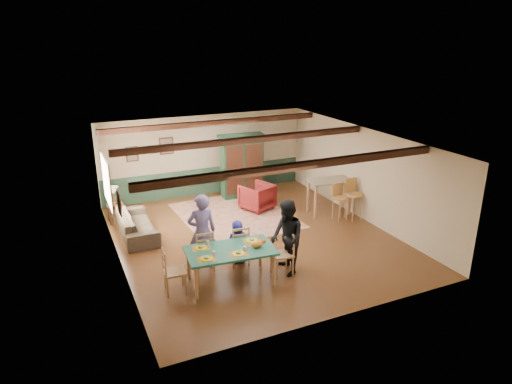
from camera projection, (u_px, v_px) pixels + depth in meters
name	position (u px, v px, depth m)	size (l,w,h in m)	color
floor	(254.00, 238.00, 12.32)	(8.00, 8.00, 0.00)	#4C2915
wall_back	(205.00, 155.00, 15.31)	(7.00, 0.02, 2.70)	beige
wall_left	(116.00, 211.00, 10.50)	(0.02, 8.00, 2.70)	beige
wall_right	(364.00, 174.00, 13.24)	(0.02, 8.00, 2.70)	beige
ceiling	(254.00, 140.00, 11.43)	(7.00, 8.00, 0.02)	white
wainscot_back	(206.00, 181.00, 15.59)	(6.95, 0.03, 0.90)	#1E3829
ceiling_beam_front	(299.00, 166.00, 9.48)	(6.95, 0.16, 0.16)	black
ceiling_beam_mid	(248.00, 140.00, 11.80)	(6.95, 0.16, 0.16)	black
ceiling_beam_back	(214.00, 123.00, 14.04)	(6.95, 0.16, 0.16)	black
window_left	(106.00, 182.00, 11.91)	(0.06, 1.60, 1.30)	white
picture_left_wall	(119.00, 203.00, 9.87)	(0.04, 0.42, 0.52)	gray
picture_back_a	(166.00, 146.00, 14.63)	(0.45, 0.04, 0.55)	gray
picture_back_b	(132.00, 154.00, 14.25)	(0.38, 0.04, 0.48)	gray
dining_table	(231.00, 266.00, 9.99)	(1.91, 1.06, 0.80)	#1D5E4B
dining_chair_far_left	(204.00, 250.00, 10.50)	(0.45, 0.47, 1.01)	tan
dining_chair_far_right	(239.00, 244.00, 10.76)	(0.45, 0.47, 1.01)	tan
dining_chair_end_left	(175.00, 271.00, 9.57)	(0.45, 0.47, 1.01)	tan
dining_chair_end_right	(282.00, 253.00, 10.33)	(0.45, 0.47, 1.01)	tan
person_man	(202.00, 232.00, 10.44)	(0.67, 0.44, 1.83)	slate
person_woman	(287.00, 238.00, 10.24)	(0.85, 0.66, 1.75)	black
person_child	(238.00, 242.00, 10.83)	(0.52, 0.34, 1.07)	navy
cat	(257.00, 244.00, 9.91)	(0.38, 0.15, 0.19)	orange
place_setting_near_left	(207.00, 257.00, 9.42)	(0.42, 0.32, 0.11)	yellow
place_setting_near_center	(238.00, 252.00, 9.63)	(0.42, 0.32, 0.11)	yellow
place_setting_far_left	(201.00, 246.00, 9.89)	(0.42, 0.32, 0.11)	yellow
place_setting_far_right	(252.00, 239.00, 10.26)	(0.42, 0.32, 0.11)	yellow
area_rug	(235.00, 215.00, 13.81)	(3.08, 3.65, 0.01)	beige
armoire	(242.00, 166.00, 15.14)	(1.49, 0.60, 2.11)	#13311F
armchair	(257.00, 197.00, 14.19)	(0.88, 0.90, 0.82)	#4E0F14
sofa	(137.00, 224.00, 12.37)	(2.17, 0.85, 0.63)	#352C21
end_table	(116.00, 213.00, 13.27)	(0.46, 0.46, 0.56)	black
table_lamp	(114.00, 195.00, 13.09)	(0.29, 0.29, 0.51)	tan
counter_table	(329.00, 197.00, 13.83)	(1.28, 0.75, 1.07)	tan
bar_stool_left	(340.00, 202.00, 13.32)	(0.39, 0.43, 1.10)	tan
bar_stool_right	(354.00, 199.00, 13.39)	(0.43, 0.47, 1.21)	tan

